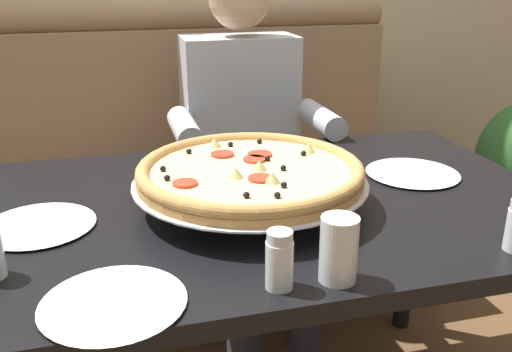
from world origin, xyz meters
The scene contains 9 objects.
booth_bench centered at (0.00, 0.91, 0.40)m, with size 1.65×0.78×1.13m.
dining_table centered at (0.00, 0.00, 0.64)m, with size 1.38×0.89×0.72m.
diner_main centered at (0.10, 0.65, 0.71)m, with size 0.54×0.64×1.27m.
pizza centered at (-0.05, -0.01, 0.80)m, with size 0.54×0.54×0.11m.
shaker_pepper_flakes centered at (-0.10, -0.38, 0.77)m, with size 0.05×0.05×0.11m.
plate_near_left centered at (-0.37, -0.36, 0.73)m, with size 0.24×0.24×0.02m.
plate_near_right centered at (0.41, 0.07, 0.73)m, with size 0.25×0.25×0.02m.
plate_far_side centered at (-0.52, -0.02, 0.73)m, with size 0.24×0.24×0.02m.
drinking_glass centered at (0.01, -0.38, 0.78)m, with size 0.07×0.07×0.12m.
Camera 1 is at (-0.35, -1.18, 1.24)m, focal length 39.24 mm.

